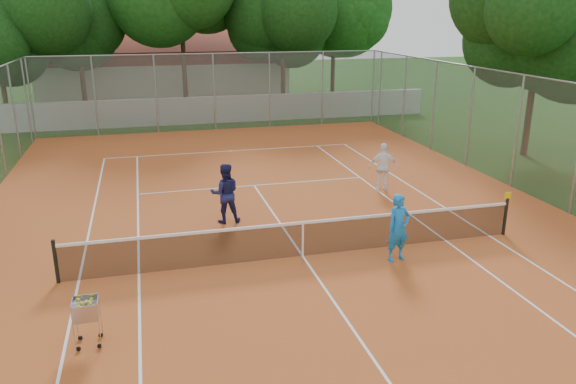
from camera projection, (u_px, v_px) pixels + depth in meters
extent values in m
plane|color=#163D10|center=(303.00, 257.00, 14.53)|extent=(120.00, 120.00, 0.00)
cube|color=#B25422|center=(303.00, 256.00, 14.53)|extent=(18.00, 34.00, 0.02)
cube|color=white|center=(303.00, 256.00, 14.52)|extent=(10.98, 23.78, 0.01)
cube|color=black|center=(303.00, 239.00, 14.37)|extent=(11.88, 0.10, 0.98)
cube|color=slate|center=(303.00, 183.00, 13.92)|extent=(18.00, 34.00, 4.00)
cube|color=silver|center=(210.00, 110.00, 31.80)|extent=(26.00, 0.30, 1.50)
cube|color=beige|center=(164.00, 68.00, 40.09)|extent=(16.40, 9.00, 4.40)
cube|color=black|center=(201.00, 30.00, 33.27)|extent=(29.00, 19.00, 10.00)
imported|color=blue|center=(398.00, 228.00, 14.06)|extent=(0.71, 0.54, 1.74)
imported|color=navy|center=(225.00, 193.00, 16.64)|extent=(0.92, 0.74, 1.80)
imported|color=white|center=(383.00, 167.00, 19.62)|extent=(1.08, 0.69, 1.70)
cube|color=#B8B7BE|center=(87.00, 321.00, 10.51)|extent=(0.50, 0.50, 1.03)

